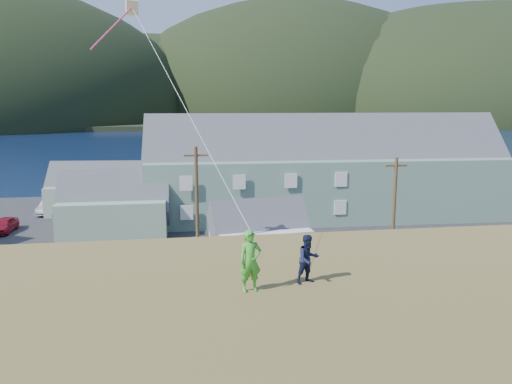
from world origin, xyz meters
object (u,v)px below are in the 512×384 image
kite_flyer_green (250,261)px  shed_white (260,234)px  shed_palegreen_near (115,206)px  lodge (325,169)px  shed_palegreen_far (97,189)px  kite_flyer_navy (308,259)px  wharf (154,185)px

kite_flyer_green → shed_white: bearing=69.2°
shed_palegreen_near → shed_white: shed_palegreen_near is taller
lodge → shed_palegreen_far: (-24.83, 5.20, -2.47)m
shed_white → shed_palegreen_far: size_ratio=0.74×
lodge → shed_palegreen_near: size_ratio=3.79×
shed_white → kite_flyer_navy: 23.86m
shed_palegreen_far → lodge: bearing=-6.1°
kite_flyer_green → wharf: bearing=84.6°
shed_palegreen_near → kite_flyer_green: bearing=-76.0°
lodge → kite_flyer_green: bearing=-107.7°
wharf → kite_flyer_navy: 59.08m
shed_palegreen_near → wharf: bearing=85.2°
lodge → kite_flyer_green: size_ratio=21.45×
shed_palegreen_near → shed_palegreen_far: (-3.16, 9.68, -0.08)m
shed_white → kite_flyer_navy: size_ratio=5.46×
shed_white → kite_flyer_green: bearing=-107.5°
shed_white → kite_flyer_green: size_ratio=4.53×
kite_flyer_green → lodge: bearing=59.4°
lodge → kite_flyer_green: 40.57m
shed_palegreen_far → shed_white: bearing=-46.6°
wharf → lodge: size_ratio=0.67×
kite_flyer_green → kite_flyer_navy: 1.85m
wharf → shed_palegreen_far: (-5.34, -15.09, 2.24)m
wharf → shed_white: size_ratio=3.19×
shed_palegreen_near → shed_palegreen_far: 10.19m
kite_flyer_navy → kite_flyer_green: bearing=174.6°
shed_palegreen_near → kite_flyer_green: 35.11m
shed_white → kite_flyer_navy: kite_flyer_navy is taller
lodge → kite_flyer_green: lodge is taller
shed_white → wharf: bearing=98.0°
shed_palegreen_near → kite_flyer_navy: bearing=-72.9°
lodge → shed_palegreen_far: size_ratio=3.51×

